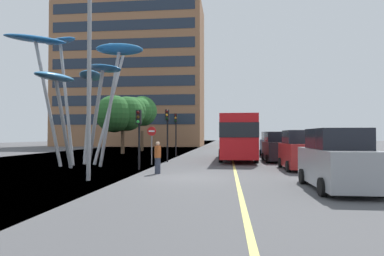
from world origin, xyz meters
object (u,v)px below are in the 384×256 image
at_px(street_lamp, 98,59).
at_px(car_side_street, 271,145).
at_px(traffic_light_kerb_near, 139,126).
at_px(car_parked_near, 337,161).
at_px(traffic_light_kerb_far, 167,124).
at_px(red_bus, 238,135).
at_px(car_parked_far, 278,148).
at_px(leaf_sculpture, 84,66).
at_px(no_entry_sign, 152,139).
at_px(traffic_light_island_mid, 176,126).
at_px(car_parked_mid, 300,151).
at_px(pedestrian, 158,158).

bearing_deg(street_lamp, car_side_street, 61.12).
distance_m(traffic_light_kerb_near, car_side_street, 15.99).
distance_m(car_parked_near, street_lamp, 10.46).
bearing_deg(car_side_street, traffic_light_kerb_far, -138.72).
distance_m(red_bus, traffic_light_kerb_near, 10.51).
distance_m(car_parked_far, car_side_street, 6.17).
distance_m(leaf_sculpture, car_parked_far, 14.79).
distance_m(car_parked_near, car_side_street, 18.99).
relative_size(traffic_light_kerb_near, car_parked_far, 0.76).
relative_size(car_parked_far, no_entry_sign, 1.74).
distance_m(car_parked_far, no_entry_sign, 9.43).
distance_m(traffic_light_kerb_far, street_lamp, 10.49).
relative_size(traffic_light_kerb_far, car_parked_far, 0.87).
height_order(traffic_light_island_mid, no_entry_sign, traffic_light_island_mid).
bearing_deg(car_parked_near, car_parked_far, 90.65).
height_order(traffic_light_island_mid, street_lamp, street_lamp).
bearing_deg(car_side_street, car_parked_mid, -90.12).
xyz_separation_m(car_parked_near, no_entry_sign, (-8.91, 9.41, 0.66)).
distance_m(traffic_light_kerb_far, car_parked_far, 8.39).
xyz_separation_m(traffic_light_kerb_far, pedestrian, (0.85, -7.31, -1.96)).
relative_size(traffic_light_kerb_far, no_entry_sign, 1.52).
bearing_deg(car_parked_mid, traffic_light_island_mid, 129.73).
relative_size(red_bus, street_lamp, 1.33).
xyz_separation_m(car_parked_mid, car_parked_far, (-0.34, 5.86, -0.01)).
xyz_separation_m(leaf_sculpture, car_parked_near, (13.03, -7.95, -5.39)).
relative_size(traffic_light_kerb_far, pedestrian, 2.36).
relative_size(leaf_sculpture, car_parked_mid, 2.46).
bearing_deg(traffic_light_kerb_far, red_bus, 30.57).
height_order(leaf_sculpture, traffic_light_kerb_near, leaf_sculpture).
xyz_separation_m(red_bus, traffic_light_island_mid, (-5.52, 2.85, 0.86)).
height_order(street_lamp, pedestrian, street_lamp).
distance_m(car_parked_near, car_parked_far, 12.82).
relative_size(car_parked_far, street_lamp, 0.53).
bearing_deg(traffic_light_island_mid, traffic_light_kerb_near, -91.50).
distance_m(traffic_light_kerb_far, car_parked_mid, 9.77).
height_order(car_parked_near, car_parked_far, car_parked_far).
xyz_separation_m(car_parked_far, pedestrian, (-7.26, -8.59, -0.22)).
height_order(traffic_light_kerb_near, car_parked_near, traffic_light_kerb_near).
bearing_deg(traffic_light_kerb_near, street_lamp, -97.87).
distance_m(traffic_light_kerb_far, car_parked_near, 14.30).
height_order(traffic_light_island_mid, car_parked_far, traffic_light_island_mid).
distance_m(leaf_sculpture, pedestrian, 8.77).
distance_m(leaf_sculpture, car_parked_mid, 14.32).
bearing_deg(pedestrian, leaf_sculpture, 146.52).
height_order(car_parked_near, no_entry_sign, no_entry_sign).
distance_m(traffic_light_kerb_far, traffic_light_island_mid, 5.95).
bearing_deg(street_lamp, traffic_light_kerb_near, 82.13).
height_order(car_parked_far, street_lamp, street_lamp).
distance_m(leaf_sculpture, traffic_light_island_mid, 11.12).
bearing_deg(traffic_light_kerb_far, car_side_street, 41.28).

